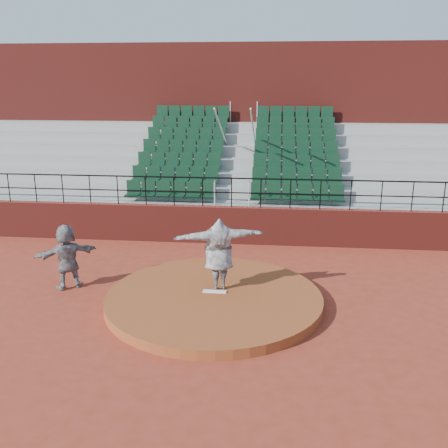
{
  "coord_description": "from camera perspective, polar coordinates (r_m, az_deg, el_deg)",
  "views": [
    {
      "loc": [
        1.45,
        -11.6,
        5.48
      ],
      "look_at": [
        0.0,
        2.5,
        1.4
      ],
      "focal_mm": 40.0,
      "sensor_mm": 36.0,
      "label": 1
    }
  ],
  "objects": [
    {
      "name": "pitchers_mound",
      "position": [
        12.86,
        -1.16,
        -8.56
      ],
      "size": [
        5.5,
        5.5,
        0.25
      ],
      "primitive_type": "cylinder",
      "color": "brown",
      "rests_on": "ground"
    },
    {
      "name": "wall_railing",
      "position": [
        17.01,
        0.87,
        4.36
      ],
      "size": [
        24.04,
        0.05,
        1.03
      ],
      "color": "black",
      "rests_on": "boundary_wall"
    },
    {
      "name": "boundary_wall",
      "position": [
        17.35,
        0.85,
        -0.11
      ],
      "size": [
        24.0,
        0.3,
        1.3
      ],
      "primitive_type": "cube",
      "color": "maroon",
      "rests_on": "ground"
    },
    {
      "name": "ground",
      "position": [
        12.91,
        -1.15,
        -9.06
      ],
      "size": [
        90.0,
        90.0,
        0.0
      ],
      "primitive_type": "plane",
      "color": "maroon",
      "rests_on": "ground"
    },
    {
      "name": "pitcher",
      "position": [
        12.83,
        -0.58,
        -3.44
      ],
      "size": [
        2.41,
        1.32,
        1.89
      ],
      "primitive_type": "imported",
      "rotation": [
        0.0,
        0.0,
        3.45
      ],
      "color": "black",
      "rests_on": "pitchers_mound"
    },
    {
      "name": "pitching_rubber",
      "position": [
        12.93,
        -1.08,
        -7.72
      ],
      "size": [
        0.6,
        0.15,
        0.03
      ],
      "primitive_type": "cube",
      "color": "white",
      "rests_on": "pitchers_mound"
    },
    {
      "name": "seating_deck",
      "position": [
        20.69,
        1.75,
        4.8
      ],
      "size": [
        24.0,
        5.97,
        4.63
      ],
      "color": "gray",
      "rests_on": "ground"
    },
    {
      "name": "press_box_facade",
      "position": [
        24.32,
        2.49,
        11.49
      ],
      "size": [
        24.0,
        3.0,
        7.1
      ],
      "primitive_type": "cube",
      "color": "maroon",
      "rests_on": "ground"
    },
    {
      "name": "fielder",
      "position": [
        14.18,
        -17.48,
        -3.56
      ],
      "size": [
        1.68,
        1.37,
        1.8
      ],
      "primitive_type": "imported",
      "rotation": [
        0.0,
        0.0,
        3.73
      ],
      "color": "black",
      "rests_on": "ground"
    }
  ]
}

